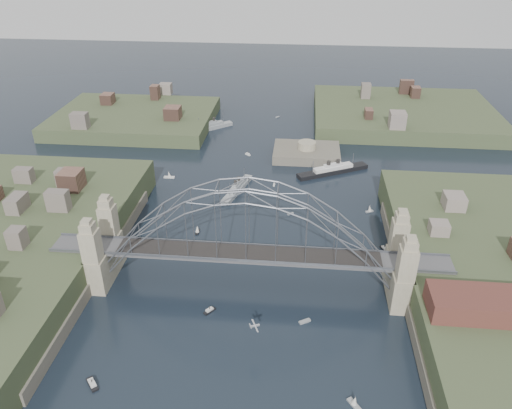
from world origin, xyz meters
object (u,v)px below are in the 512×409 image
object	(u,v)px
wharf_shed	(486,305)
bridge	(248,237)
ocean_liner	(333,170)
naval_cruiser_far	(211,127)
fort_island	(306,158)
naval_cruiser_near	(237,188)

from	to	relation	value
wharf_shed	bridge	bearing A→B (deg)	162.35
wharf_shed	ocean_liner	xyz separation A→B (m)	(-23.62, 72.28, -9.09)
wharf_shed	ocean_liner	bearing A→B (deg)	108.10
ocean_liner	bridge	bearing A→B (deg)	-109.28
bridge	wharf_shed	bearing A→B (deg)	-17.65
bridge	naval_cruiser_far	world-z (taller)	bridge
fort_island	wharf_shed	bearing A→B (deg)	-69.15
wharf_shed	naval_cruiser_far	size ratio (longest dim) A/B	1.33
fort_island	ocean_liner	world-z (taller)	ocean_liner
naval_cruiser_near	ocean_liner	xyz separation A→B (m)	(28.38, 15.05, 0.07)
wharf_shed	ocean_liner	world-z (taller)	wharf_shed
naval_cruiser_near	ocean_liner	size ratio (longest dim) A/B	0.80
fort_island	wharf_shed	distance (m)	90.48
ocean_liner	naval_cruiser_near	bearing A→B (deg)	-152.06
fort_island	naval_cruiser_far	xyz separation A→B (m)	(-36.41, 22.59, 1.28)
naval_cruiser_far	ocean_liner	size ratio (longest dim) A/B	0.66
bridge	naval_cruiser_near	xyz separation A→B (m)	(-8.00, 43.23, -11.48)
wharf_shed	naval_cruiser_near	size ratio (longest dim) A/B	1.11
bridge	ocean_liner	bearing A→B (deg)	70.72
naval_cruiser_far	ocean_liner	bearing A→B (deg)	-37.45
naval_cruiser_far	wharf_shed	bearing A→B (deg)	-57.31
bridge	wharf_shed	world-z (taller)	bridge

